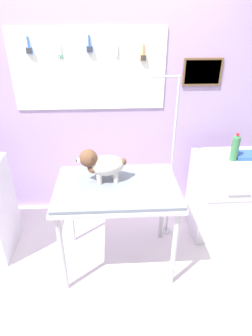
{
  "coord_description": "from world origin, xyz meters",
  "views": [
    {
      "loc": [
        0.05,
        -1.66,
        2.11
      ],
      "look_at": [
        0.16,
        0.34,
        1.0
      ],
      "focal_mm": 30.49,
      "sensor_mm": 36.0,
      "label": 1
    }
  ],
  "objects": [
    {
      "name": "dog",
      "position": [
        -0.04,
        0.4,
        1.01
      ],
      "size": [
        0.41,
        0.22,
        0.3
      ],
      "color": "silver",
      "rests_on": "grooming_table"
    },
    {
      "name": "cabinet_right",
      "position": [
        1.22,
        0.74,
        0.43
      ],
      "size": [
        0.68,
        0.54,
        0.86
      ],
      "color": "silver",
      "rests_on": "ground"
    },
    {
      "name": "ground",
      "position": [
        0.0,
        0.0,
        -0.02
      ],
      "size": [
        4.4,
        4.0,
        0.04
      ],
      "primitive_type": "cube",
      "color": "silver"
    },
    {
      "name": "soda_bottle",
      "position": [
        1.2,
        0.7,
        0.99
      ],
      "size": [
        0.07,
        0.07,
        0.27
      ],
      "color": "#337243",
      "rests_on": "cabinet_right"
    },
    {
      "name": "rear_wall_panel",
      "position": [
        -0.0,
        1.28,
        1.17
      ],
      "size": [
        4.0,
        0.11,
        2.3
      ],
      "color": "#B297C7",
      "rests_on": "ground"
    },
    {
      "name": "grooming_table",
      "position": [
        0.08,
        0.33,
        0.77
      ],
      "size": [
        1.03,
        0.71,
        0.86
      ],
      "color": "#B7B7BC",
      "rests_on": "ground"
    },
    {
      "name": "supply_tray",
      "position": [
        1.36,
        0.76,
        0.88
      ],
      "size": [
        0.24,
        0.18,
        0.04
      ],
      "color": "#305CB8",
      "rests_on": "cabinet_right"
    },
    {
      "name": "grooming_arm",
      "position": [
        0.61,
        0.7,
        0.77
      ],
      "size": [
        0.3,
        0.11,
        1.65
      ],
      "color": "#B7B7BC",
      "rests_on": "ground"
    }
  ]
}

